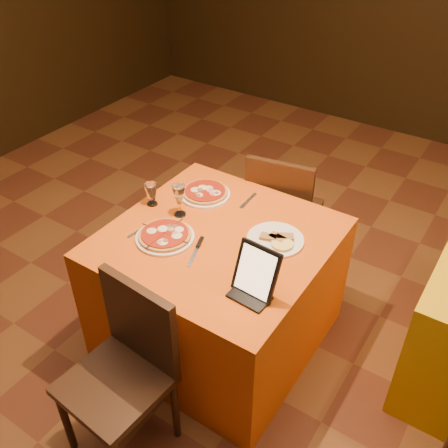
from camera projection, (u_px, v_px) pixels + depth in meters
The scene contains 13 objects.
floor at pixel (202, 357), 2.89m from camera, with size 6.00×7.00×0.01m, color #5E2D19.
main_table at pixel (219, 288), 2.80m from camera, with size 1.10×1.10×0.75m, color #D3530D.
chair_main_near at pixel (115, 384), 2.21m from camera, with size 0.45×0.45×0.91m, color black, non-canonical shape.
chair_main_far at pixel (285, 210), 3.28m from camera, with size 0.37×0.37×0.91m, color black, non-canonical shape.
pizza_near at pixel (165, 236), 2.56m from camera, with size 0.30×0.30×0.03m.
pizza_far at pixel (205, 193), 2.88m from camera, with size 0.29×0.29×0.03m.
cutlet_dish at pixel (275, 239), 2.54m from camera, with size 0.29×0.29×0.03m.
wine_glass at pixel (179, 200), 2.68m from camera, with size 0.08×0.08×0.19m, color tan, non-canonical shape.
water_glass at pixel (151, 194), 2.78m from camera, with size 0.07×0.07×0.13m, color silver, non-canonical shape.
tablet at pixel (256, 271), 2.18m from camera, with size 0.21×0.02×0.24m, color black.
knife at pixel (195, 253), 2.46m from camera, with size 0.20×0.02×0.01m, color silver.
fork_near at pixel (138, 231), 2.61m from camera, with size 0.14×0.02×0.01m, color #ACABB2.
fork_far at pixel (248, 201), 2.84m from camera, with size 0.18×0.02×0.01m, color #B0B0B7.
Camera 1 is at (1.13, -1.48, 2.34)m, focal length 40.00 mm.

